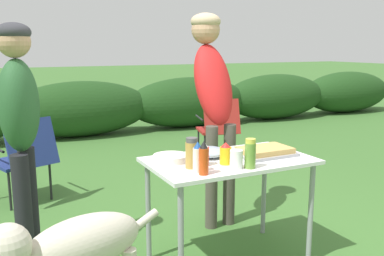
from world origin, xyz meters
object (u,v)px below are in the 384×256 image
(dog, at_px, (74,252))
(standing_person_in_olive_jacket, at_px, (213,88))
(mixing_bowl, at_px, (209,152))
(folding_table, at_px, (229,170))
(spice_jar, at_px, (192,153))
(camp_chair_green_behind_table, at_px, (24,155))
(paper_cup_stack, at_px, (236,159))
(hot_sauce_bottle, at_px, (204,159))
(camp_chair_near_hedge, at_px, (218,126))
(mustard_bottle, at_px, (226,154))
(standing_person_in_gray_fleece, at_px, (20,117))
(plate_stack, at_px, (171,158))
(relish_jar, at_px, (250,154))
(ketchup_bottle, at_px, (204,154))
(mayo_bottle, at_px, (198,157))
(food_tray, at_px, (265,152))

(dog, bearing_deg, standing_person_in_olive_jacket, -66.53)
(standing_person_in_olive_jacket, bearing_deg, mixing_bowl, -122.74)
(folding_table, bearing_deg, mixing_bowl, 129.22)
(mixing_bowl, distance_m, spice_jar, 0.31)
(folding_table, height_order, camp_chair_green_behind_table, camp_chair_green_behind_table)
(mixing_bowl, height_order, paper_cup_stack, paper_cup_stack)
(standing_person_in_olive_jacket, bearing_deg, hot_sauce_bottle, -123.62)
(camp_chair_near_hedge, bearing_deg, mixing_bowl, -105.94)
(mustard_bottle, height_order, standing_person_in_gray_fleece, standing_person_in_gray_fleece)
(hot_sauce_bottle, xyz_separation_m, camp_chair_green_behind_table, (-0.82, 2.08, -0.37))
(folding_table, bearing_deg, mustard_bottle, -133.43)
(hot_sauce_bottle, relative_size, camp_chair_near_hedge, 0.25)
(spice_jar, distance_m, camp_chair_near_hedge, 2.94)
(plate_stack, height_order, relish_jar, relish_jar)
(ketchup_bottle, xyz_separation_m, dog, (-0.89, -0.32, -0.32))
(dog, bearing_deg, camp_chair_green_behind_table, -13.97)
(standing_person_in_olive_jacket, bearing_deg, relish_jar, -107.05)
(paper_cup_stack, xyz_separation_m, relish_jar, (0.08, -0.03, 0.03))
(mixing_bowl, bearing_deg, plate_stack, 178.62)
(mayo_bottle, distance_m, camp_chair_green_behind_table, 2.20)
(paper_cup_stack, distance_m, spice_jar, 0.28)
(camp_chair_green_behind_table, bearing_deg, mustard_bottle, -80.95)
(hot_sauce_bottle, distance_m, mayo_bottle, 0.07)
(standing_person_in_olive_jacket, bearing_deg, spice_jar, -128.61)
(food_tray, relative_size, ketchup_bottle, 2.59)
(mayo_bottle, relative_size, standing_person_in_olive_jacket, 0.11)
(folding_table, relative_size, spice_jar, 5.72)
(standing_person_in_gray_fleece, distance_m, dog, 1.20)
(paper_cup_stack, distance_m, camp_chair_green_behind_table, 2.34)
(relish_jar, height_order, camp_chair_near_hedge, relish_jar)
(mixing_bowl, bearing_deg, dog, -154.08)
(mayo_bottle, distance_m, dog, 0.89)
(mustard_bottle, xyz_separation_m, camp_chair_green_behind_table, (-1.06, 1.94, -0.34))
(plate_stack, xyz_separation_m, camp_chair_near_hedge, (1.65, 2.24, -0.29))
(dog, bearing_deg, folding_table, -85.69)
(mustard_bottle, xyz_separation_m, standing_person_in_olive_jacket, (0.34, 0.78, 0.34))
(relish_jar, xyz_separation_m, hot_sauce_bottle, (-0.32, 0.01, 0.01))
(relish_jar, xyz_separation_m, mayo_bottle, (-0.32, 0.07, -0.00))
(mayo_bottle, relative_size, dog, 0.19)
(food_tray, bearing_deg, mixing_bowl, 159.47)
(plate_stack, relative_size, standing_person_in_gray_fleece, 0.14)
(mixing_bowl, xyz_separation_m, hot_sauce_bottle, (-0.23, -0.35, 0.06))
(spice_jar, bearing_deg, camp_chair_green_behind_table, 113.21)
(food_tray, distance_m, ketchup_bottle, 0.50)
(relish_jar, height_order, dog, relish_jar)
(camp_chair_near_hedge, bearing_deg, mustard_bottle, -103.64)
(spice_jar, relative_size, dog, 0.20)
(mixing_bowl, height_order, dog, mixing_bowl)
(mustard_bottle, relative_size, standing_person_in_gray_fleece, 0.09)
(folding_table, distance_m, paper_cup_stack, 0.27)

